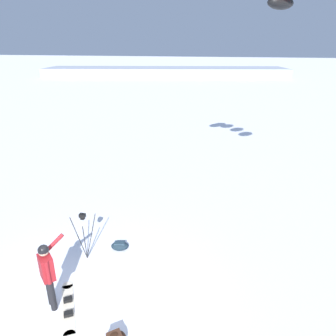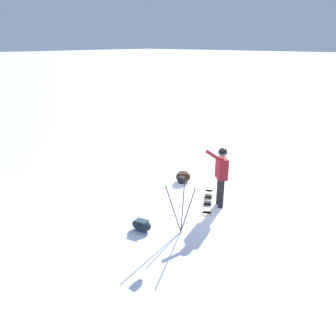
{
  "view_description": "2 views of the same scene",
  "coord_description": "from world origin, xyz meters",
  "px_view_note": "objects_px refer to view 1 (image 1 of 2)",
  "views": [
    {
      "loc": [
        -4.88,
        -3.24,
        5.74
      ],
      "look_at": [
        2.43,
        -1.47,
        2.71
      ],
      "focal_mm": 33.08,
      "sensor_mm": 36.0,
      "label": 1
    },
    {
      "loc": [
        7.14,
        5.09,
        4.35
      ],
      "look_at": [
        1.01,
        -0.25,
        1.23
      ],
      "focal_mm": 35.34,
      "sensor_mm": 36.0,
      "label": 2
    }
  ],
  "objects_px": {
    "snowboard": "(68,308)",
    "gear_bag_large": "(120,246)",
    "camera_tripod": "(84,227)",
    "snowboarder": "(47,270)"
  },
  "relations": [
    {
      "from": "snowboard",
      "to": "gear_bag_large",
      "type": "xyz_separation_m",
      "value": [
        2.36,
        -0.34,
        0.12
      ]
    },
    {
      "from": "camera_tripod",
      "to": "snowboarder",
      "type": "bearing_deg",
      "value": -178.17
    },
    {
      "from": "snowboard",
      "to": "camera_tripod",
      "type": "xyz_separation_m",
      "value": [
        1.79,
        0.44,
        1.0
      ]
    },
    {
      "from": "gear_bag_large",
      "to": "camera_tripod",
      "type": "bearing_deg",
      "value": 126.14
    },
    {
      "from": "gear_bag_large",
      "to": "camera_tripod",
      "type": "xyz_separation_m",
      "value": [
        -0.57,
        0.78,
        0.88
      ]
    },
    {
      "from": "snowboarder",
      "to": "camera_tripod",
      "type": "xyz_separation_m",
      "value": [
        1.8,
        0.06,
        -0.02
      ]
    },
    {
      "from": "snowboarder",
      "to": "camera_tripod",
      "type": "height_order",
      "value": "snowboarder"
    },
    {
      "from": "snowboarder",
      "to": "camera_tripod",
      "type": "relative_size",
      "value": 1.19
    },
    {
      "from": "snowboard",
      "to": "gear_bag_large",
      "type": "bearing_deg",
      "value": -8.25
    },
    {
      "from": "snowboarder",
      "to": "gear_bag_large",
      "type": "height_order",
      "value": "snowboarder"
    }
  ]
}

